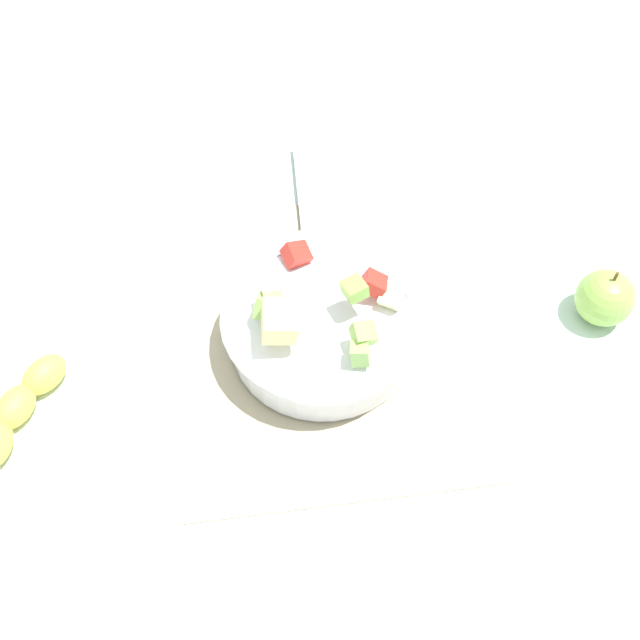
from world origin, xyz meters
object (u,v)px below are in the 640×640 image
(salad_bowl, at_px, (320,324))
(whole_apple, at_px, (605,298))
(serving_spoon, at_px, (307,220))
(banana_whole, at_px, (18,408))

(salad_bowl, distance_m, whole_apple, 0.33)
(serving_spoon, bearing_deg, banana_whole, 124.63)
(salad_bowl, bearing_deg, whole_apple, -90.19)
(banana_whole, bearing_deg, salad_bowl, -81.31)
(salad_bowl, bearing_deg, banana_whole, 98.69)
(salad_bowl, distance_m, banana_whole, 0.34)
(whole_apple, xyz_separation_m, banana_whole, (-0.05, 0.67, -0.02))
(salad_bowl, distance_m, serving_spoon, 0.19)
(salad_bowl, relative_size, serving_spoon, 1.05)
(serving_spoon, distance_m, whole_apple, 0.37)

